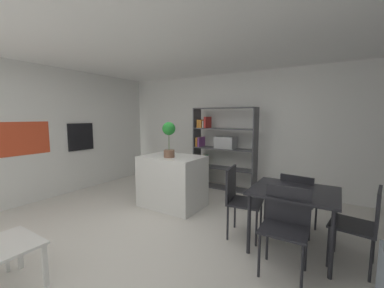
% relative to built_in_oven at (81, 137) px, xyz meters
% --- Properties ---
extents(ground_plane, '(9.50, 9.50, 0.00)m').
position_rel_built_in_oven_xyz_m(ground_plane, '(2.72, -0.62, -1.20)').
color(ground_plane, beige).
extents(ceiling_slab, '(6.91, 5.51, 0.06)m').
position_rel_built_in_oven_xyz_m(ceiling_slab, '(2.72, -0.62, 1.46)').
color(ceiling_slab, white).
rests_on(ceiling_slab, ground_plane).
extents(back_partition, '(6.91, 0.06, 2.63)m').
position_rel_built_in_oven_xyz_m(back_partition, '(2.72, 2.11, 0.12)').
color(back_partition, white).
rests_on(back_partition, ground_plane).
extents(tall_cabinet_run_left, '(0.66, 4.96, 2.63)m').
position_rel_built_in_oven_xyz_m(tall_cabinet_run_left, '(-0.35, -0.62, 0.12)').
color(tall_cabinet_run_left, silver).
rests_on(tall_cabinet_run_left, ground_plane).
extents(cabinet_niche_splashback, '(0.01, 1.06, 0.61)m').
position_rel_built_in_oven_xyz_m(cabinet_niche_splashback, '(-0.02, -1.20, 0.04)').
color(cabinet_niche_splashback, '#CC4223').
rests_on(cabinet_niche_splashback, ground_plane).
extents(built_in_oven, '(0.06, 0.58, 0.60)m').
position_rel_built_in_oven_xyz_m(built_in_oven, '(0.00, 0.00, 0.00)').
color(built_in_oven, black).
rests_on(built_in_oven, ground_plane).
extents(kitchen_island, '(1.09, 0.77, 0.92)m').
position_rel_built_in_oven_xyz_m(kitchen_island, '(2.33, 0.27, -0.73)').
color(kitchen_island, silver).
rests_on(kitchen_island, ground_plane).
extents(potted_plant_on_island, '(0.23, 0.23, 0.62)m').
position_rel_built_in_oven_xyz_m(potted_plant_on_island, '(2.35, 0.14, 0.11)').
color(potted_plant_on_island, brown).
rests_on(potted_plant_on_island, kitchen_island).
extents(open_bookshelf, '(1.45, 0.35, 1.84)m').
position_rel_built_in_oven_xyz_m(open_bookshelf, '(2.57, 1.76, -0.24)').
color(open_bookshelf, '#4C4C51').
rests_on(open_bookshelf, ground_plane).
extents(child_table, '(0.61, 0.51, 0.46)m').
position_rel_built_in_oven_xyz_m(child_table, '(2.30, -2.29, -0.81)').
color(child_table, silver).
rests_on(child_table, ground_plane).
extents(dining_table, '(0.97, 0.86, 0.76)m').
position_rel_built_in_oven_xyz_m(dining_table, '(4.45, -0.11, -0.52)').
color(dining_table, '#232328').
rests_on(dining_table, ground_plane).
extents(dining_chair_island_side, '(0.49, 0.50, 0.95)m').
position_rel_built_in_oven_xyz_m(dining_chair_island_side, '(3.75, -0.13, -0.63)').
color(dining_chair_island_side, '#232328').
rests_on(dining_chair_island_side, ground_plane).
extents(dining_chair_window_side, '(0.49, 0.51, 0.90)m').
position_rel_built_in_oven_xyz_m(dining_chair_window_side, '(5.15, -0.13, -0.65)').
color(dining_chair_window_side, '#232328').
rests_on(dining_chair_window_side, ground_plane).
extents(dining_chair_far, '(0.48, 0.49, 0.85)m').
position_rel_built_in_oven_xyz_m(dining_chair_far, '(4.44, 0.34, -0.68)').
color(dining_chair_far, '#232328').
rests_on(dining_chair_far, ground_plane).
extents(dining_chair_near, '(0.47, 0.42, 0.89)m').
position_rel_built_in_oven_xyz_m(dining_chair_near, '(4.45, -0.58, -0.65)').
color(dining_chair_near, '#232328').
rests_on(dining_chair_near, ground_plane).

